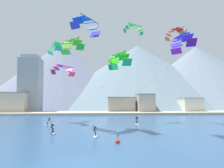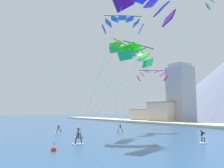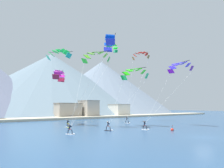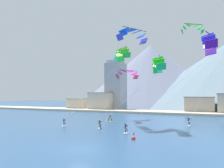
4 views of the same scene
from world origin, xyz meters
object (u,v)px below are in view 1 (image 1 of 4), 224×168
Objects in this scene: kitesurfer_near_trail at (48,123)px; parafoil_kite_distant_mid_solo at (55,47)px; kitesurfer_far_right at (95,134)px; parafoil_kite_distant_high_outer at (63,69)px; parafoil_kite_near_lead at (174,33)px; parafoil_kite_distant_low_drift at (134,28)px; kitesurfer_mid_center at (53,131)px; kitesurfer_near_lead at (137,122)px; parafoil_kite_far_right at (181,42)px; parafoil_kite_near_trail at (86,25)px; race_marker_buoy at (118,142)px; parafoil_kite_far_left at (71,45)px; parafoil_kite_mid_center at (118,59)px.

parafoil_kite_distant_mid_solo is at bearing 88.83° from kitesurfer_near_trail.
kitesurfer_far_right is at bearing -63.53° from parafoil_kite_distant_mid_solo.
kitesurfer_far_right is 24.18m from parafoil_kite_distant_high_outer.
parafoil_kite_near_lead is 3.82× the size of parafoil_kite_distant_low_drift.
kitesurfer_mid_center is 0.30× the size of parafoil_kite_distant_high_outer.
parafoil_kite_far_right reaches higher than kitesurfer_near_lead.
parafoil_kite_distant_low_drift is at bearing 22.00° from kitesurfer_near_trail.
race_marker_buoy is (4.41, -12.12, -17.76)m from parafoil_kite_near_trail.
kitesurfer_mid_center is at bearing -73.90° from kitesurfer_near_trail.
race_marker_buoy is (2.60, -3.76, -0.29)m from kitesurfer_far_right.
parafoil_kite_far_left is at bearing -74.31° from parafoil_kite_distant_high_outer.
parafoil_kite_distant_high_outer is at bearing 78.26° from kitesurfer_near_trail.
parafoil_kite_mid_center reaches higher than parafoil_kite_distant_high_outer.
kitesurfer_far_right is at bearing -69.84° from parafoil_kite_distant_high_outer.
race_marker_buoy is (7.00, -13.22, -14.43)m from parafoil_kite_far_left.
kitesurfer_near_lead is at bearing 57.91° from parafoil_kite_mid_center.
race_marker_buoy is at bearing -67.29° from parafoil_kite_distant_high_outer.
kitesurfer_mid_center is 22.15m from parafoil_kite_far_right.
parafoil_kite_near_lead is at bearing 19.67° from parafoil_kite_far_left.
parafoil_kite_distant_mid_solo is (-16.87, 4.35, 15.57)m from kitesurfer_near_lead.
kitesurfer_near_trail is 1.67× the size of race_marker_buoy.
parafoil_kite_distant_mid_solo is (-12.50, 11.32, 4.56)m from parafoil_kite_mid_center.
parafoil_kite_far_right is at bearing 24.30° from race_marker_buoy.
parafoil_kite_mid_center reaches higher than race_marker_buoy.
parafoil_kite_distant_low_drift is at bearing 6.85° from parafoil_kite_distant_mid_solo.
race_marker_buoy is at bearing -55.09° from kitesurfer_near_trail.
parafoil_kite_mid_center is at bearing -51.12° from parafoil_kite_distant_high_outer.
parafoil_kite_distant_high_outer is (-7.39, 20.12, 11.20)m from kitesurfer_far_right.
parafoil_kite_near_trail is at bearing 102.18° from kitesurfer_far_right.
parafoil_kite_far_left is (1.68, 6.56, 14.10)m from kitesurfer_mid_center.
parafoil_kite_far_right is 27.62m from parafoil_kite_distant_high_outer.
kitesurfer_near_trail is at bearing 153.22° from parafoil_kite_mid_center.
kitesurfer_near_lead reaches higher than race_marker_buoy.
parafoil_kite_near_trail is 17.31× the size of race_marker_buoy.
parafoil_kite_mid_center is 10.31m from parafoil_kite_far_right.
kitesurfer_near_lead reaches higher than kitesurfer_mid_center.
kitesurfer_near_trail is 0.09× the size of parafoil_kite_near_lead.
parafoil_kite_mid_center reaches higher than kitesurfer_near_trail.
parafoil_kite_distant_high_outer is (-11.07, 13.73, 0.12)m from parafoil_kite_mid_center.
parafoil_kite_mid_center reaches higher than kitesurfer_far_right.
kitesurfer_near_lead is 1.01× the size of kitesurfer_mid_center.
parafoil_kite_mid_center is 17.63m from parafoil_kite_distant_high_outer.
parafoil_kite_distant_low_drift is 0.82× the size of parafoil_kite_distant_mid_solo.
parafoil_kite_far_right reaches higher than parafoil_kite_distant_high_outer.
parafoil_kite_distant_mid_solo reaches higher than kitesurfer_far_right.
race_marker_buoy is (-1.08, -10.15, -11.38)m from parafoil_kite_mid_center.
kitesurfer_mid_center is 0.10× the size of parafoil_kite_near_trail.
kitesurfer_far_right is at bearing -121.07° from kitesurfer_near_lead.
parafoil_kite_near_lead is 31.86m from race_marker_buoy.
kitesurfer_far_right is 0.29× the size of parafoil_kite_distant_mid_solo.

